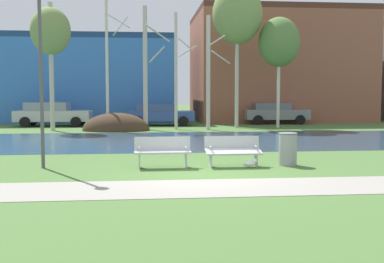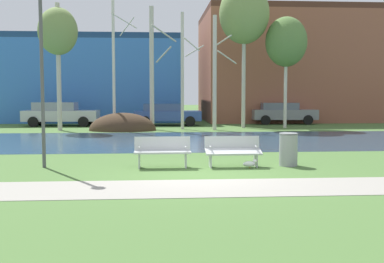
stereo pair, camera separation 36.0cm
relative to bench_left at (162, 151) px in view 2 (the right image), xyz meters
name	(u,v)px [view 2 (the right image)]	position (x,y,z in m)	size (l,w,h in m)	color
ground_plane	(182,138)	(1.01, 8.72, -0.47)	(120.00, 120.00, 0.00)	#476B33
paved_path_strip	(209,188)	(1.01, -3.01, -0.47)	(60.00, 2.02, 0.01)	gray
river_band	(183,140)	(1.01, 7.63, -0.47)	(80.00, 8.76, 0.01)	#2D475B
soil_mound	(123,130)	(-2.08, 13.55, -0.47)	(3.76, 2.55, 2.00)	#423021
bench_left	(162,151)	(0.00, 0.00, 0.00)	(1.60, 0.57, 0.87)	#B2B5B7
bench_right	(233,150)	(2.02, 0.00, 0.00)	(1.60, 0.57, 0.87)	#B2B5B7
trash_bin	(288,149)	(3.66, 0.08, 0.03)	(0.55, 0.55, 0.96)	gray
seagull	(250,164)	(2.46, -0.30, -0.34)	(0.43, 0.16, 0.26)	white
streetlamp	(41,45)	(-3.37, 0.27, 2.98)	(0.32, 0.32, 5.14)	#4C4C51
birch_far_left	(58,32)	(-5.62, 13.88, 4.99)	(2.19, 2.19, 7.09)	#BCB7A8
birch_left	(114,56)	(-2.52, 13.72, 3.69)	(1.40, 2.49, 8.12)	beige
birch_center_left	(152,67)	(-0.39, 14.19, 3.13)	(1.55, 2.54, 7.03)	#BCB7A8
birch_center	(183,70)	(1.36, 14.22, 2.96)	(1.33, 2.24, 6.71)	beige
birch_center_right	(215,72)	(3.16, 13.57, 2.83)	(1.36, 2.19, 6.47)	beige
birch_right	(244,14)	(5.07, 15.13, 6.31)	(2.99, 2.99, 8.74)	#BCB7A8
birch_far_right	(286,42)	(7.57, 14.85, 4.65)	(2.47, 2.47, 6.63)	beige
parked_van_nearest_silver	(60,113)	(-6.33, 17.52, 0.33)	(4.71, 2.13, 1.52)	#B2B5BC
parked_sedan_second_blue	(167,114)	(0.47, 17.43, 0.28)	(4.32, 2.01, 1.41)	#2D4793
parked_hatch_third_grey	(283,113)	(8.34, 18.30, 0.30)	(4.34, 2.07, 1.44)	slate
building_blue_store	(92,80)	(-5.15, 24.10, 2.65)	(13.64, 8.72, 6.25)	#3870C6
building_brick_low	(284,67)	(9.75, 23.41, 3.66)	(12.55, 9.67, 8.26)	brown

